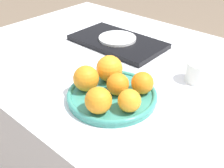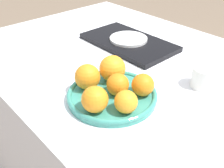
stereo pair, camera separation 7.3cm
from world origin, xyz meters
name	(u,v)px [view 2 (the right image)]	position (x,y,z in m)	size (l,w,h in m)	color
table	(154,156)	(0.00, 0.00, 0.37)	(1.59, 0.89, 0.75)	white
fruit_platter	(112,95)	(-0.03, -0.21, 0.76)	(0.26, 0.26, 0.02)	teal
orange_0	(118,85)	(-0.02, -0.19, 0.80)	(0.06, 0.06, 0.06)	orange
orange_1	(87,77)	(-0.10, -0.24, 0.80)	(0.08, 0.08, 0.08)	orange
orange_2	(95,100)	(0.00, -0.29, 0.80)	(0.07, 0.07, 0.07)	orange
orange_3	(143,85)	(0.03, -0.14, 0.80)	(0.06, 0.06, 0.06)	orange
orange_4	(126,102)	(0.06, -0.23, 0.79)	(0.06, 0.06, 0.06)	orange
orange_5	(112,68)	(-0.08, -0.15, 0.80)	(0.08, 0.08, 0.08)	orange
serving_tray	(128,42)	(-0.26, 0.09, 0.76)	(0.38, 0.22, 0.02)	black
side_plate	(129,39)	(-0.26, 0.09, 0.77)	(0.15, 0.15, 0.01)	white
cup_2	(203,78)	(0.11, 0.04, 0.78)	(0.07, 0.07, 0.06)	white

